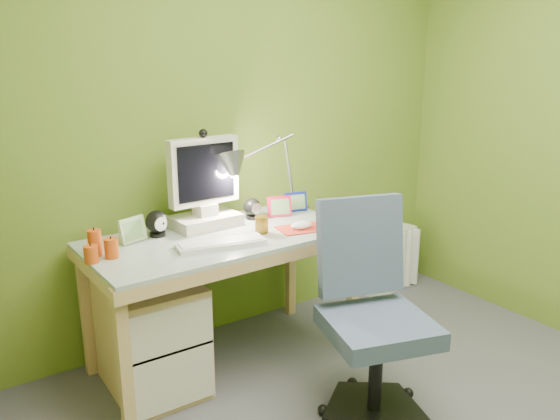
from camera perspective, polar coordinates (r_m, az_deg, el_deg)
wall_back at (r=3.01m, az=-6.46°, el=8.98°), size 3.20×0.01×2.40m
desk at (r=2.83m, az=-5.87°, el=-9.36°), size 1.33×0.70×0.70m
monitor at (r=2.79m, az=-7.96°, el=3.62°), size 0.41×0.26×0.54m
speaker_left at (r=2.72m, az=-12.73°, el=-1.35°), size 0.13×0.13×0.13m
speaker_right at (r=2.95m, az=-2.93°, el=0.14°), size 0.10×0.10×0.11m
keyboard at (r=2.55m, az=-6.19°, el=-3.50°), size 0.43×0.20×0.02m
mousepad at (r=2.78m, az=2.23°, el=-1.95°), size 0.26×0.20×0.01m
mouse at (r=2.77m, az=2.24°, el=-1.60°), size 0.14×0.10×0.04m
amber_tumbler at (r=2.71m, az=-1.93°, el=-1.54°), size 0.08×0.08×0.09m
candle_cluster at (r=2.49m, az=-18.53°, el=-3.52°), size 0.18×0.16×0.12m
photo_frame_red at (r=2.99m, az=-0.07°, el=0.38°), size 0.13×0.06×0.11m
photo_frame_blue at (r=3.10m, az=1.67°, el=0.88°), size 0.13×0.05×0.11m
photo_frame_green at (r=2.66m, az=-15.17°, el=-2.01°), size 0.14×0.06×0.12m
desk_lamp at (r=3.00m, az=-0.23°, el=5.58°), size 0.62×0.33×0.64m
task_chair at (r=2.40m, az=10.22°, el=-11.75°), size 0.61×0.61×0.89m
radiator at (r=3.84m, az=11.20°, el=-5.05°), size 0.45×0.24×0.42m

